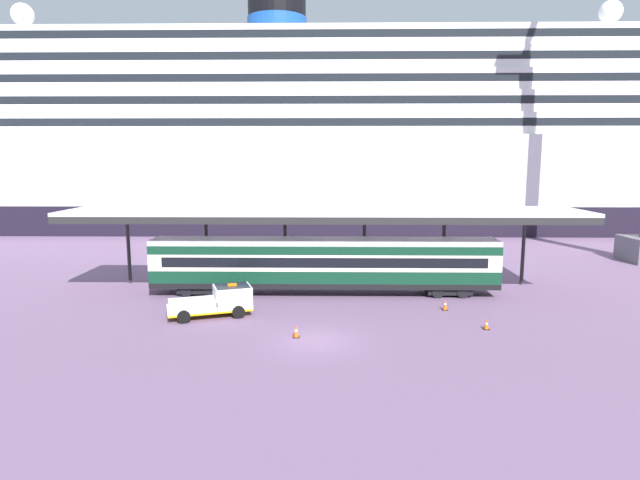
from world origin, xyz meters
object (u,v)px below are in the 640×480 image
object	(u,v)px
traffic_cone_near	(486,324)
traffic_cone_far	(445,305)
train_carriage	(324,263)
traffic_cone_mid	(296,331)
cruise_ship	(314,143)
service_truck	(218,300)

from	to	relation	value
traffic_cone_near	traffic_cone_far	world-z (taller)	traffic_cone_far
train_carriage	traffic_cone_mid	bearing A→B (deg)	-98.57
traffic_cone_mid	traffic_cone_far	size ratio (longest dim) A/B	0.98
train_carriage	traffic_cone_far	distance (m)	9.26
train_carriage	traffic_cone_far	bearing A→B (deg)	-27.46
cruise_ship	service_truck	world-z (taller)	cruise_ship
service_truck	traffic_cone_near	size ratio (longest dim) A/B	9.44
service_truck	traffic_cone_near	world-z (taller)	service_truck
cruise_ship	service_truck	bearing A→B (deg)	-95.32
cruise_ship	train_carriage	bearing A→B (deg)	-87.35
train_carriage	traffic_cone_mid	world-z (taller)	train_carriage
train_carriage	traffic_cone_far	size ratio (longest dim) A/B	34.95
cruise_ship	service_truck	xyz separation A→B (m)	(-4.66, -50.00, -11.43)
train_carriage	traffic_cone_far	world-z (taller)	train_carriage
traffic_cone_far	cruise_ship	bearing A→B (deg)	101.74
traffic_cone_near	service_truck	bearing A→B (deg)	171.30
traffic_cone_near	traffic_cone_mid	size ratio (longest dim) A/B	0.84
cruise_ship	traffic_cone_far	world-z (taller)	cruise_ship
traffic_cone_near	traffic_cone_mid	distance (m)	11.18
cruise_ship	traffic_cone_far	distance (m)	51.02
service_truck	traffic_cone_far	size ratio (longest dim) A/B	7.73
traffic_cone_near	cruise_ship	bearing A→B (deg)	102.51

